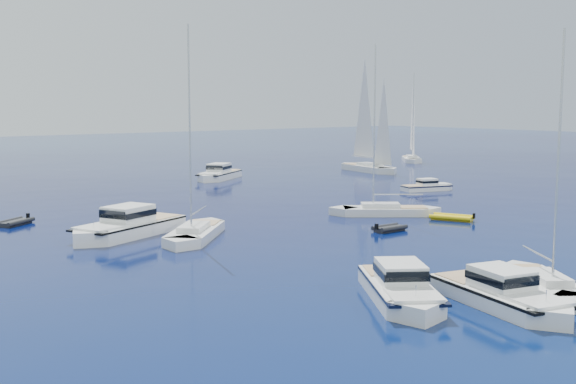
# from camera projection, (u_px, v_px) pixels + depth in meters

# --- Properties ---
(ground) EXTENTS (400.00, 400.00, 0.00)m
(ground) POSITION_uv_depth(u_px,v_px,m) (537.00, 255.00, 48.03)
(ground) COLOR navy
(ground) RESTS_ON ground
(motor_cruiser_near) EXTENTS (5.28, 10.03, 2.52)m
(motor_cruiser_near) POSITION_uv_depth(u_px,v_px,m) (503.00, 307.00, 35.70)
(motor_cruiser_near) COLOR white
(motor_cruiser_near) RESTS_ON ground
(motor_cruiser_left) EXTENTS (8.01, 9.78, 2.57)m
(motor_cruiser_left) POSITION_uv_depth(u_px,v_px,m) (401.00, 301.00, 36.80)
(motor_cruiser_left) COLOR silver
(motor_cruiser_left) RESTS_ON ground
(motor_cruiser_centre) EXTENTS (11.99, 7.57, 3.02)m
(motor_cruiser_centre) POSITION_uv_depth(u_px,v_px,m) (127.00, 236.00, 54.75)
(motor_cruiser_centre) COLOR white
(motor_cruiser_centre) RESTS_ON ground
(motor_cruiser_far_r) EXTENTS (7.27, 4.19, 1.83)m
(motor_cruiser_far_r) POSITION_uv_depth(u_px,v_px,m) (428.00, 190.00, 83.49)
(motor_cruiser_far_r) COLOR white
(motor_cruiser_far_r) RESTS_ON ground
(motor_cruiser_distant) EXTENTS (10.45, 8.48, 2.74)m
(motor_cruiser_distant) POSITION_uv_depth(u_px,v_px,m) (219.00, 179.00, 95.80)
(motor_cruiser_distant) COLOR white
(motor_cruiser_distant) RESTS_ON ground
(sailboat_fore) EXTENTS (7.84, 9.55, 14.55)m
(sailboat_fore) POSITION_uv_depth(u_px,v_px,m) (544.00, 291.00, 38.83)
(sailboat_fore) COLOR silver
(sailboat_fore) RESTS_ON ground
(sailboat_mid_r) EXTENTS (10.16, 8.97, 15.87)m
(sailboat_mid_r) POSITION_uv_depth(u_px,v_px,m) (385.00, 215.00, 65.20)
(sailboat_mid_r) COLOR silver
(sailboat_mid_r) RESTS_ON ground
(sailboat_mid_l) EXTENTS (10.07, 9.90, 16.48)m
(sailboat_mid_l) POSITION_uv_depth(u_px,v_px,m) (195.00, 238.00, 54.01)
(sailboat_mid_l) COLOR white
(sailboat_mid_l) RESTS_ON ground
(sailboat_sails_r) EXTENTS (5.55, 13.72, 19.60)m
(sailboat_sails_r) POSITION_uv_depth(u_px,v_px,m) (368.00, 171.00, 107.21)
(sailboat_sails_r) COLOR silver
(sailboat_sails_r) RESTS_ON ground
(sailboat_sails_far) EXTENTS (9.52, 9.90, 16.03)m
(sailboat_sails_far) POSITION_uv_depth(u_px,v_px,m) (411.00, 161.00, 125.33)
(sailboat_sails_far) COLOR white
(sailboat_sails_far) RESTS_ON ground
(tender_yellow) EXTENTS (3.42, 4.36, 0.95)m
(tender_yellow) POSITION_uv_depth(u_px,v_px,m) (452.00, 220.00, 62.37)
(tender_yellow) COLOR yellow
(tender_yellow) RESTS_ON ground
(tender_grey_near) EXTENTS (2.98, 1.75, 0.95)m
(tender_grey_near) POSITION_uv_depth(u_px,v_px,m) (390.00, 231.00, 57.00)
(tender_grey_near) COLOR black
(tender_grey_near) RESTS_ON ground
(tender_grey_far) EXTENTS (3.90, 3.49, 0.95)m
(tender_grey_far) POSITION_uv_depth(u_px,v_px,m) (15.00, 225.00, 59.89)
(tender_grey_far) COLOR black
(tender_grey_far) RESTS_ON ground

